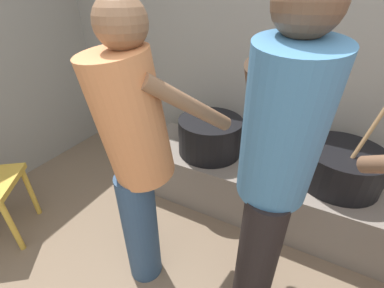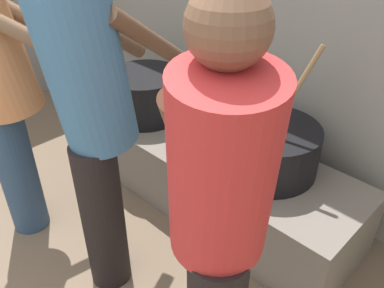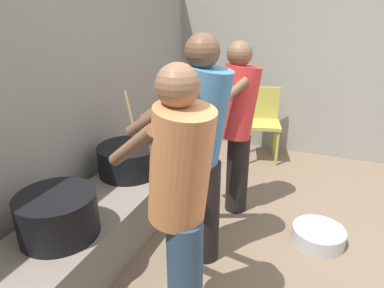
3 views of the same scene
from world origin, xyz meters
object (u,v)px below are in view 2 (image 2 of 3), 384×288
(cooking_pot_main, at_px, (267,148))
(cook_in_orange_shirt, at_px, (0,85))
(cook_in_red_shirt, at_px, (219,216))
(cooking_pot_secondary, at_px, (145,94))
(cook_in_blue_shirt, at_px, (93,110))

(cooking_pot_main, height_order, cook_in_orange_shirt, cook_in_orange_shirt)
(cooking_pot_main, distance_m, cook_in_red_shirt, 1.00)
(cooking_pot_secondary, bearing_deg, cook_in_orange_shirt, -91.09)
(cooking_pot_secondary, distance_m, cook_in_red_shirt, 1.59)
(cooking_pot_secondary, bearing_deg, cook_in_blue_shirt, -50.77)
(cooking_pot_main, xyz_separation_m, cooking_pot_secondary, (-0.94, -0.05, 0.02))
(cooking_pot_main, height_order, cooking_pot_secondary, cooking_pot_main)
(cooking_pot_secondary, height_order, cook_in_red_shirt, cook_in_red_shirt)
(cook_in_red_shirt, bearing_deg, cook_in_blue_shirt, 176.05)
(cook_in_blue_shirt, bearing_deg, cooking_pot_main, 67.86)
(cook_in_red_shirt, bearing_deg, cooking_pot_secondary, 149.05)
(cooking_pot_main, relative_size, cooking_pot_secondary, 1.40)
(cooking_pot_secondary, height_order, cook_in_blue_shirt, cook_in_blue_shirt)
(cooking_pot_secondary, bearing_deg, cook_in_red_shirt, -30.95)
(cooking_pot_main, xyz_separation_m, cook_in_red_shirt, (0.40, -0.86, 0.34))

